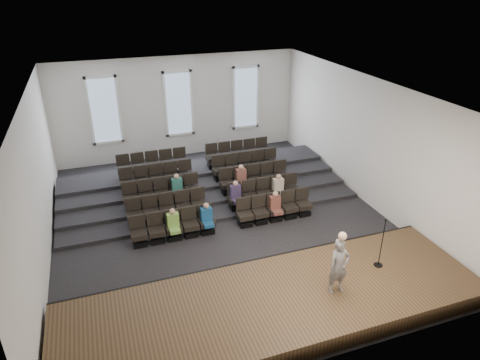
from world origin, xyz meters
TOP-DOWN VIEW (x-y plane):
  - ground at (0.00, 0.00)m, footprint 14.00×14.00m
  - ceiling at (0.00, 0.00)m, footprint 12.00×14.00m
  - wall_back at (0.00, 7.02)m, footprint 12.00×0.04m
  - wall_front at (0.00, -7.02)m, footprint 12.00×0.04m
  - wall_left at (-6.02, 0.00)m, footprint 0.04×14.00m
  - wall_right at (6.02, 0.00)m, footprint 0.04×14.00m
  - stage at (0.00, -5.10)m, footprint 11.80×3.60m
  - stage_lip at (0.00, -3.33)m, footprint 11.80×0.06m
  - risers at (0.00, 3.17)m, footprint 11.80×4.80m
  - seating_rows at (-0.00, 1.54)m, footprint 6.80×4.70m
  - windows at (0.00, 6.95)m, footprint 8.44×0.10m
  - audience at (0.36, 0.30)m, footprint 4.85×2.64m
  - speaker at (1.67, -5.40)m, footprint 0.61×0.41m
  - mic_stand at (3.46, -4.83)m, footprint 0.27×0.27m

SIDE VIEW (x-z plane):
  - ground at x=0.00m, z-range 0.00..0.00m
  - risers at x=0.00m, z-range -0.10..0.50m
  - stage at x=0.00m, z-range 0.00..0.50m
  - stage_lip at x=0.00m, z-range -0.01..0.51m
  - seating_rows at x=0.00m, z-range -0.15..1.52m
  - audience at x=0.36m, z-range 0.26..1.36m
  - mic_stand at x=3.46m, z-range 0.17..1.79m
  - speaker at x=1.67m, z-range 0.50..2.14m
  - wall_back at x=0.00m, z-range 0.00..5.00m
  - wall_front at x=0.00m, z-range 0.00..5.00m
  - wall_left at x=-6.02m, z-range 0.00..5.00m
  - wall_right at x=6.02m, z-range 0.00..5.00m
  - windows at x=0.00m, z-range 1.08..4.32m
  - ceiling at x=0.00m, z-range 5.00..5.02m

